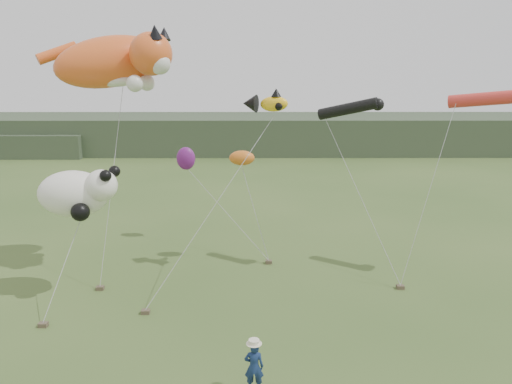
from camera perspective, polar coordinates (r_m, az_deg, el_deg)
ground at (r=16.50m, az=-3.55°, el=-19.35°), size 120.00×120.00×0.00m
headland at (r=59.08m, az=-4.12°, el=6.64°), size 90.00×13.00×4.00m
festival_attendant at (r=15.07m, az=-0.23°, el=-19.36°), size 0.57×0.39×1.53m
sandbag_anchors at (r=21.18m, az=-6.50°, el=-11.34°), size 14.15×6.35×0.16m
cat_kite at (r=23.23m, az=-15.39°, el=14.24°), size 6.46×4.00×2.97m
fish_kite at (r=21.96m, az=1.05°, el=10.12°), size 2.15×1.42×1.06m
tube_kites at (r=23.12m, az=19.79°, el=9.64°), size 8.75×2.67×1.57m
panda_kite at (r=21.14m, az=-19.70°, el=-0.11°), size 3.31×2.14×2.06m
misc_kites at (r=25.45m, az=-5.55°, el=3.86°), size 4.18×3.85×1.52m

